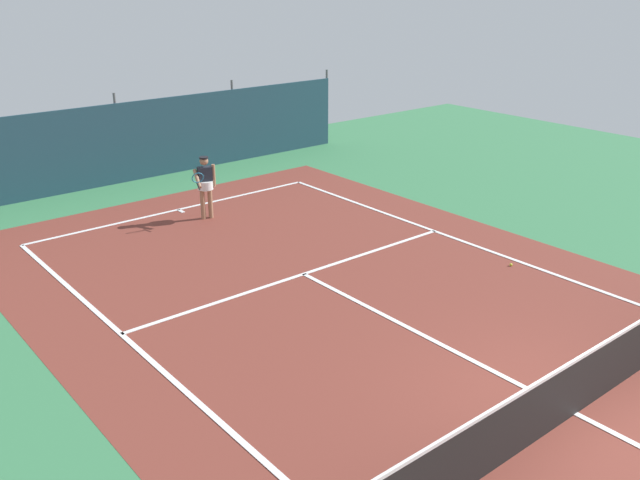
% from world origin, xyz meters
% --- Properties ---
extents(ground_plane, '(36.00, 36.00, 0.00)m').
position_xyz_m(ground_plane, '(0.00, 0.00, 0.00)').
color(ground_plane, '#387A4C').
extents(court_surface, '(11.02, 26.60, 0.01)m').
position_xyz_m(court_surface, '(0.00, 0.00, 0.00)').
color(court_surface, brown).
rests_on(court_surface, ground).
extents(tennis_net, '(10.12, 0.10, 1.10)m').
position_xyz_m(tennis_net, '(0.00, 0.00, 0.51)').
color(tennis_net, black).
rests_on(tennis_net, ground).
extents(back_fence, '(16.30, 0.98, 2.70)m').
position_xyz_m(back_fence, '(-0.00, 15.80, 0.67)').
color(back_fence, '#1E3D4C').
rests_on(back_fence, ground).
extents(tennis_player, '(0.81, 0.68, 1.64)m').
position_xyz_m(tennis_player, '(0.26, 10.81, 0.96)').
color(tennis_player, '#9E7051').
rests_on(tennis_player, ground).
extents(tennis_ball_near_player, '(0.07, 0.07, 0.07)m').
position_xyz_m(tennis_ball_near_player, '(3.78, 3.88, 0.03)').
color(tennis_ball_near_player, '#CCDB33').
rests_on(tennis_ball_near_player, ground).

